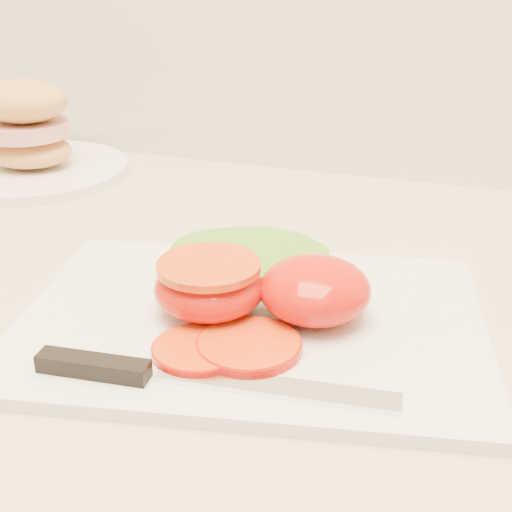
% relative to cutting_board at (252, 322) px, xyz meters
% --- Properties ---
extents(cutting_board, '(0.38, 0.31, 0.01)m').
position_rel_cutting_board_xyz_m(cutting_board, '(0.00, 0.00, 0.00)').
color(cutting_board, white).
rests_on(cutting_board, counter).
extents(tomato_half_dome, '(0.08, 0.08, 0.05)m').
position_rel_cutting_board_xyz_m(tomato_half_dome, '(0.04, 0.01, 0.03)').
color(tomato_half_dome, red).
rests_on(tomato_half_dome, cutting_board).
extents(tomato_half_cut, '(0.08, 0.08, 0.04)m').
position_rel_cutting_board_xyz_m(tomato_half_cut, '(-0.03, -0.00, 0.03)').
color(tomato_half_cut, red).
rests_on(tomato_half_cut, cutting_board).
extents(tomato_slice_0, '(0.07, 0.07, 0.01)m').
position_rel_cutting_board_xyz_m(tomato_slice_0, '(0.01, -0.04, 0.01)').
color(tomato_slice_0, orange).
rests_on(tomato_slice_0, cutting_board).
extents(tomato_slice_1, '(0.06, 0.06, 0.01)m').
position_rel_cutting_board_xyz_m(tomato_slice_1, '(-0.02, -0.06, 0.01)').
color(tomato_slice_1, orange).
rests_on(tomato_slice_1, cutting_board).
extents(lettuce_leaf_0, '(0.16, 0.14, 0.03)m').
position_rel_cutting_board_xyz_m(lettuce_leaf_0, '(-0.03, 0.07, 0.02)').
color(lettuce_leaf_0, '#61A42B').
rests_on(lettuce_leaf_0, cutting_board).
extents(knife, '(0.23, 0.05, 0.01)m').
position_rel_cutting_board_xyz_m(knife, '(-0.03, -0.10, 0.01)').
color(knife, silver).
rests_on(knife, cutting_board).
extents(sandwich_plate, '(0.23, 0.23, 0.11)m').
position_rel_cutting_board_xyz_m(sandwich_plate, '(-0.37, 0.26, 0.04)').
color(sandwich_plate, white).
rests_on(sandwich_plate, counter).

